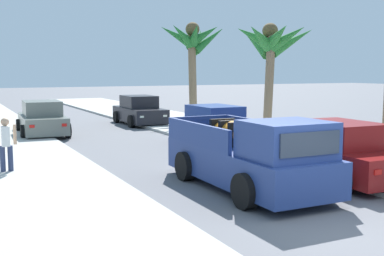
# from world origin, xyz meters

# --- Properties ---
(ground_plane) EXTENTS (160.00, 160.00, 0.00)m
(ground_plane) POSITION_xyz_m (0.00, 0.00, 0.00)
(ground_plane) COLOR slate
(sidewalk_right) EXTENTS (5.15, 60.00, 0.12)m
(sidewalk_right) POSITION_xyz_m (4.99, 12.00, 0.06)
(sidewalk_right) COLOR #B2AFA8
(sidewalk_right) RESTS_ON ground
(curb_left) EXTENTS (0.16, 60.00, 0.10)m
(curb_left) POSITION_xyz_m (-3.81, 12.00, 0.05)
(curb_left) COLOR silver
(curb_left) RESTS_ON ground
(curb_right) EXTENTS (0.16, 60.00, 0.10)m
(curb_right) POSITION_xyz_m (3.81, 12.00, 0.05)
(curb_right) COLOR silver
(curb_right) RESTS_ON ground
(pickup_truck) EXTENTS (2.28, 5.24, 1.80)m
(pickup_truck) POSITION_xyz_m (0.17, 3.59, 0.81)
(pickup_truck) COLOR navy
(pickup_truck) RESTS_ON ground
(car_left_near) EXTENTS (2.20, 4.33, 1.54)m
(car_left_near) POSITION_xyz_m (-2.56, 16.07, 0.71)
(car_left_near) COLOR slate
(car_left_near) RESTS_ON ground
(car_right_near) EXTENTS (2.06, 4.27, 1.54)m
(car_right_near) POSITION_xyz_m (2.84, 9.98, 0.71)
(car_right_near) COLOR navy
(car_right_near) RESTS_ON ground
(car_left_mid) EXTENTS (2.10, 4.29, 1.54)m
(car_left_mid) POSITION_xyz_m (2.87, 18.32, 0.71)
(car_left_mid) COLOR black
(car_left_mid) RESTS_ON ground
(car_right_mid) EXTENTS (2.21, 4.34, 1.54)m
(car_right_mid) POSITION_xyz_m (2.87, 3.52, 0.71)
(car_right_mid) COLOR maroon
(car_right_mid) RESTS_ON ground
(palm_tree_right_fore) EXTENTS (3.81, 3.87, 4.97)m
(palm_tree_right_fore) POSITION_xyz_m (6.70, 11.82, 4.03)
(palm_tree_right_fore) COLOR #846B4C
(palm_tree_right_fore) RESTS_ON ground
(palm_tree_left_back) EXTENTS (3.96, 3.48, 5.57)m
(palm_tree_left_back) POSITION_xyz_m (6.21, 18.55, 4.40)
(palm_tree_left_back) COLOR #846B4C
(palm_tree_left_back) RESTS_ON ground
(pedestrian) EXTENTS (0.57, 0.40, 1.59)m
(pedestrian) POSITION_xyz_m (-4.89, 7.91, 0.91)
(pedestrian) COLOR navy
(pedestrian) RESTS_ON ground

